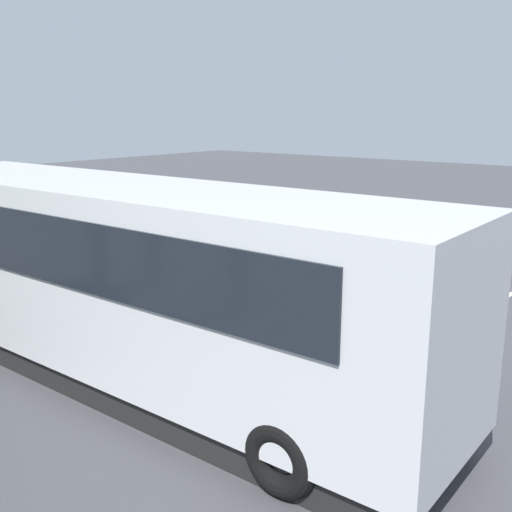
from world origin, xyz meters
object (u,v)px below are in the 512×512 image
object	(u,v)px
tour_bus	(127,282)
stunt_motorcycle	(252,247)
parked_motorcycle_silver	(221,320)
spectator_far_right	(149,262)
spectator_left	(255,286)
spectator_far_left	(302,300)
spectator_centre	(219,283)
spectator_right	(176,271)

from	to	relation	value
tour_bus	stunt_motorcycle	distance (m)	7.48
parked_motorcycle_silver	spectator_far_right	bearing A→B (deg)	-15.62
spectator_left	spectator_far_right	size ratio (longest dim) A/B	1.05
spectator_far_left	stunt_motorcycle	xyz separation A→B (m)	(4.54, -4.14, -0.39)
tour_bus	spectator_centre	size ratio (longest dim) A/B	6.74
tour_bus	spectator_right	world-z (taller)	tour_bus
spectator_centre	spectator_right	size ratio (longest dim) A/B	0.99
tour_bus	spectator_centre	distance (m)	2.70
spectator_centre	spectator_right	bearing A→B (deg)	-2.64
spectator_right	stunt_motorcycle	world-z (taller)	spectator_right
spectator_far_left	tour_bus	bearing A→B (deg)	58.46
spectator_right	stunt_motorcycle	xyz separation A→B (m)	(1.26, -4.16, -0.39)
spectator_far_left	parked_motorcycle_silver	xyz separation A→B (m)	(1.40, 0.68, -0.52)
spectator_far_right	stunt_motorcycle	bearing A→B (deg)	-86.71
spectator_far_right	parked_motorcycle_silver	world-z (taller)	spectator_far_right
spectator_far_left	spectator_far_right	bearing A→B (deg)	-1.86
spectator_far_left	spectator_centre	xyz separation A→B (m)	(1.97, 0.08, -0.02)
tour_bus	spectator_centre	xyz separation A→B (m)	(0.33, -2.60, -0.66)
spectator_far_left	spectator_far_right	world-z (taller)	spectator_far_right
spectator_far_left	spectator_left	world-z (taller)	spectator_left
tour_bus	spectator_far_right	world-z (taller)	tour_bus
tour_bus	spectator_left	xyz separation A→B (m)	(-0.58, -2.65, -0.58)
tour_bus	spectator_far_left	bearing A→B (deg)	-121.54
spectator_left	parked_motorcycle_silver	world-z (taller)	spectator_left
spectator_right	spectator_far_right	bearing A→B (deg)	-9.06
spectator_right	stunt_motorcycle	size ratio (longest dim) A/B	0.85
spectator_centre	parked_motorcycle_silver	world-z (taller)	spectator_centre
spectator_far_left	stunt_motorcycle	bearing A→B (deg)	-42.35
tour_bus	spectator_far_left	xyz separation A→B (m)	(-1.65, -2.68, -0.64)
spectator_left	parked_motorcycle_silver	bearing A→B (deg)	62.89
tour_bus	parked_motorcycle_silver	bearing A→B (deg)	-97.11
spectator_far_left	spectator_far_right	xyz separation A→B (m)	(4.31, -0.14, 0.00)
tour_bus	parked_motorcycle_silver	distance (m)	2.33
stunt_motorcycle	parked_motorcycle_silver	bearing A→B (deg)	123.16
spectator_far_right	stunt_motorcycle	world-z (taller)	spectator_far_right
tour_bus	parked_motorcycle_silver	xyz separation A→B (m)	(-0.25, -2.01, -1.16)
spectator_left	spectator_right	size ratio (longest dim) A/B	1.06
spectator_centre	spectator_right	world-z (taller)	spectator_right
spectator_far_right	spectator_far_left	bearing A→B (deg)	178.14
spectator_far_left	parked_motorcycle_silver	distance (m)	1.64
spectator_right	spectator_far_left	bearing A→B (deg)	-179.58
spectator_right	tour_bus	bearing A→B (deg)	121.62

